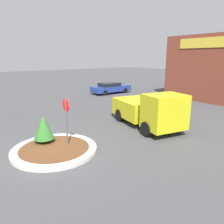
{
  "coord_description": "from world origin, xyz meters",
  "views": [
    {
      "loc": [
        9.05,
        -3.73,
        4.3
      ],
      "look_at": [
        -0.06,
        3.45,
        1.34
      ],
      "focal_mm": 35.0,
      "sensor_mm": 36.0,
      "label": 1
    }
  ],
  "objects": [
    {
      "name": "ground_plane",
      "position": [
        0.0,
        0.0,
        0.0
      ],
      "size": [
        120.0,
        120.0,
        0.0
      ],
      "primitive_type": "plane",
      "color": "#474749"
    },
    {
      "name": "traffic_island",
      "position": [
        0.0,
        0.0,
        0.09
      ],
      "size": [
        3.91,
        3.91,
        0.18
      ],
      "color": "beige",
      "rests_on": "ground_plane"
    },
    {
      "name": "stop_sign",
      "position": [
        -0.04,
        0.7,
        1.67
      ],
      "size": [
        0.64,
        0.07,
        2.44
      ],
      "color": "#4C4C51",
      "rests_on": "ground_plane"
    },
    {
      "name": "island_shrub",
      "position": [
        -0.98,
        -0.09,
        0.95
      ],
      "size": [
        0.99,
        0.99,
        1.35
      ],
      "color": "brown",
      "rests_on": "traffic_island"
    },
    {
      "name": "utility_truck",
      "position": [
        0.19,
        6.13,
        1.09
      ],
      "size": [
        5.62,
        3.36,
        2.29
      ],
      "rotation": [
        0.0,
        0.0,
        -0.23
      ],
      "color": "gold",
      "rests_on": "ground_plane"
    },
    {
      "name": "parked_sedan_blue",
      "position": [
        -11.49,
        12.26,
        0.67
      ],
      "size": [
        2.02,
        4.84,
        1.29
      ],
      "rotation": [
        0.0,
        0.0,
        1.55
      ],
      "color": "navy",
      "rests_on": "ground_plane"
    }
  ]
}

